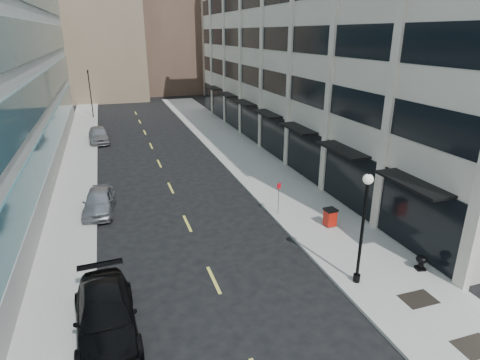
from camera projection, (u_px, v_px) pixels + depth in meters
sidewalk_right at (268, 176)px, 30.91m from camera, size 5.00×80.00×0.15m
sidewalk_left at (73, 198)px, 26.77m from camera, size 3.00×80.00×0.15m
building_right at (336, 50)px, 36.85m from camera, size 15.30×46.50×18.25m
skyline_tan_near at (94, 10)px, 65.44m from camera, size 14.00×18.00×28.00m
skyline_tan_far at (38, 30)px, 72.41m from camera, size 12.00×14.00×22.00m
skyline_stone at (226, 35)px, 71.55m from camera, size 10.00×14.00×20.00m
grate_mid at (475, 346)px, 14.00m from camera, size 1.40×1.00×0.01m
grate_far at (418, 299)px, 16.49m from camera, size 1.40×1.00×0.01m
road_centerline at (178, 204)px, 26.04m from camera, size 0.15×68.20×0.01m
traffic_signal at (88, 73)px, 50.04m from camera, size 0.66×0.66×6.98m
car_black_pickup at (106, 315)px, 14.62m from camera, size 2.40×5.42×1.55m
car_silver_sedan at (99, 201)px, 24.59m from camera, size 2.18×4.51×1.49m
car_grey_sedan at (99, 135)px, 40.37m from camera, size 2.13×4.80×1.61m
trash_bin at (330, 217)px, 22.58m from camera, size 0.69×0.75×1.05m
lamppost at (363, 220)px, 16.64m from camera, size 0.43×0.43×5.13m
sign_post at (279, 193)px, 23.73m from camera, size 0.25×0.09×2.14m
urn_planter at (421, 261)px, 18.42m from camera, size 0.52×0.52×0.72m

